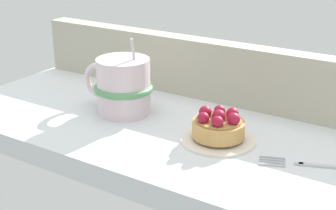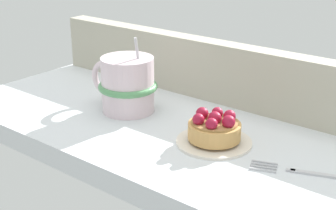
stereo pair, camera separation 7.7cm
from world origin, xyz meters
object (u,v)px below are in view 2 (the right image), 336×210
Objects in this scene: raspberry_tart at (214,127)px; dessert_plate at (214,141)px; coffee_mug at (127,84)px; dessert_fork at (307,172)px.

dessert_plate is at bearing -124.66° from raspberry_tart.
coffee_mug is at bearing 175.05° from raspberry_tart.
dessert_plate is 19.47cm from coffee_mug.
raspberry_tart is 14.76cm from dessert_fork.
raspberry_tart is 19.11cm from coffee_mug.
raspberry_tart is 0.57× the size of coffee_mug.
dessert_fork is at bearing -0.25° from dessert_plate.
raspberry_tart reaches higher than dessert_plate.
coffee_mug is (-18.92, 1.64, 2.15)cm from raspberry_tart.
coffee_mug is (-18.91, 1.64, 4.30)cm from dessert_plate.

